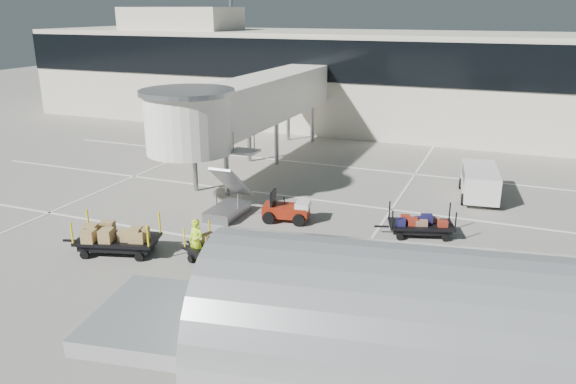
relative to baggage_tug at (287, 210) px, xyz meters
name	(u,v)px	position (x,y,z in m)	size (l,w,h in m)	color
ground	(201,260)	(-1.62, -5.53, -0.54)	(140.00, 140.00, 0.00)	gray
lane_markings	(275,192)	(-2.28, 3.80, -0.53)	(40.00, 30.00, 0.02)	white
terminal	(373,79)	(-1.97, 24.41, 3.57)	(64.00, 12.11, 15.20)	beige
jet_bridge	(244,105)	(-5.59, 6.73, 3.75)	(5.70, 20.40, 6.03)	white
baggage_tug	(287,210)	(0.00, 0.00, 0.00)	(2.41, 1.78, 1.48)	maroon
suitcase_cart	(422,226)	(6.39, 0.54, -0.06)	(3.60, 2.25, 1.39)	black
box_cart_near	(218,252)	(-0.72, -5.62, 0.01)	(3.61, 2.42, 1.40)	black
box_cart_far	(117,238)	(-5.28, -6.17, 0.10)	(4.20, 2.53, 1.61)	black
ground_worker	(196,240)	(-1.72, -5.65, 0.37)	(0.66, 0.43, 1.81)	#C2F219
minivan	(480,180)	(8.36, 7.28, 0.45)	(2.40, 4.55, 1.65)	silver
belt_loader	(181,125)	(-15.51, 15.03, 0.24)	(4.49, 2.89, 2.03)	maroon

